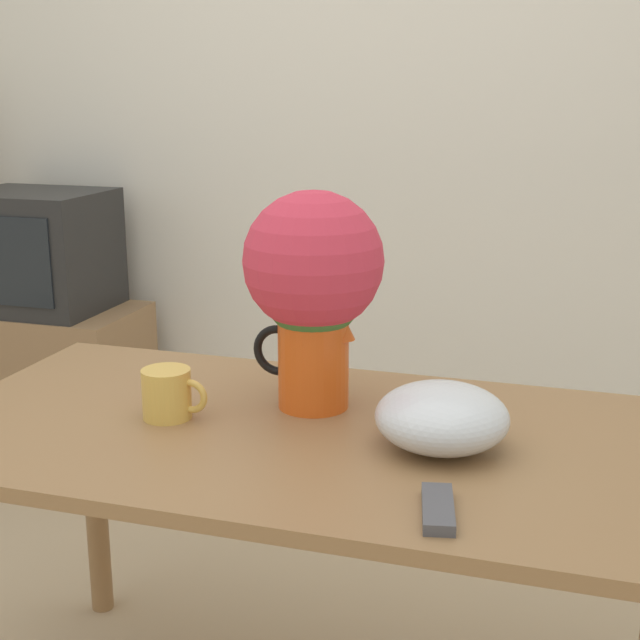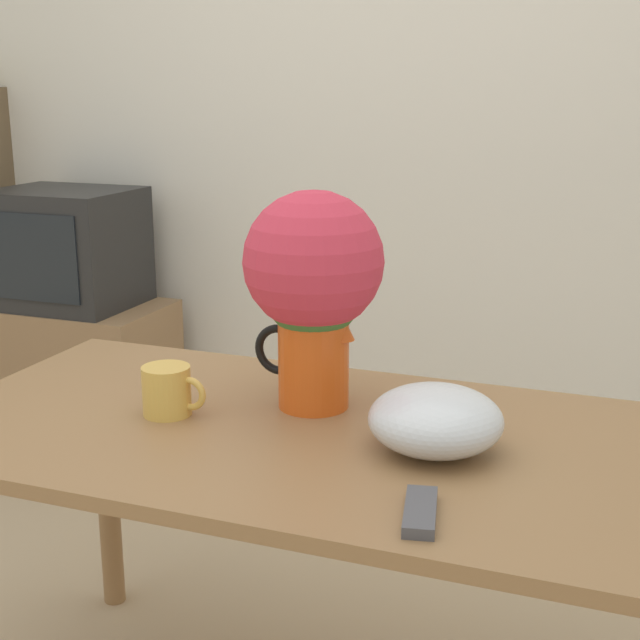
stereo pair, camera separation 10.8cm
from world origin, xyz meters
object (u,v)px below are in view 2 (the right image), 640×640
at_px(flower_vase, 313,280).
at_px(white_bowl, 435,420).
at_px(tv_set, 66,248).
at_px(coffee_mug, 168,391).

height_order(flower_vase, white_bowl, flower_vase).
bearing_deg(flower_vase, tv_set, 141.42).
bearing_deg(tv_set, white_bowl, -36.69).
height_order(coffee_mug, tv_set, tv_set).
bearing_deg(flower_vase, coffee_mug, -149.98).
relative_size(coffee_mug, white_bowl, 0.55).
bearing_deg(white_bowl, tv_set, 143.31).
distance_m(flower_vase, tv_set, 1.95).
distance_m(coffee_mug, tv_set, 1.84).
relative_size(flower_vase, coffee_mug, 3.30).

